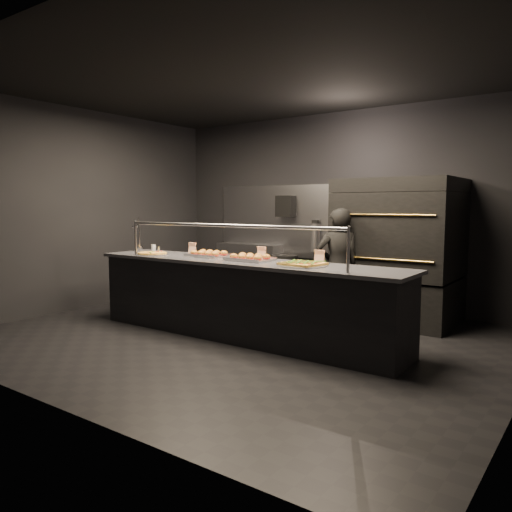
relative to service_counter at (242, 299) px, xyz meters
The scene contains 15 objects.
room 1.03m from the service_counter, 115.57° to the left, with size 6.04×6.00×3.00m.
service_counter is the anchor object (origin of this frame).
pizza_oven 2.30m from the service_counter, 57.73° to the left, with size 1.50×1.23×1.91m.
prep_shelf 2.82m from the service_counter, 124.59° to the left, with size 1.20×0.35×0.90m, color #99999E.
towel_dispenser 2.78m from the service_counter, 110.63° to the left, with size 0.30×0.20×0.35m, color black.
fire_extinguisher 2.50m from the service_counter, 98.30° to the left, with size 0.14×0.14×0.51m.
beer_tap 2.04m from the service_counter, behind, with size 0.13×0.18×0.49m.
round_pizza 1.45m from the service_counter, behind, with size 0.43×0.43×0.03m.
slider_tray_a 0.78m from the service_counter, behind, with size 0.58×0.48×0.08m.
slider_tray_b 0.50m from the service_counter, 27.43° to the left, with size 0.52×0.38×0.08m.
square_pizza 0.97m from the service_counter, ahead, with size 0.53×0.53×0.05m.
condiment_jar 1.68m from the service_counter, behind, with size 0.16×0.06×0.11m.
tent_cards 0.60m from the service_counter, 95.01° to the left, with size 2.05×0.04×0.15m.
trash_bin 2.33m from the service_counter, 109.99° to the left, with size 0.46×0.46×0.76m, color black.
worker 1.37m from the service_counter, 59.73° to the left, with size 0.56×0.37×1.53m, color black.
Camera 1 is at (3.53, -4.62, 1.56)m, focal length 35.00 mm.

